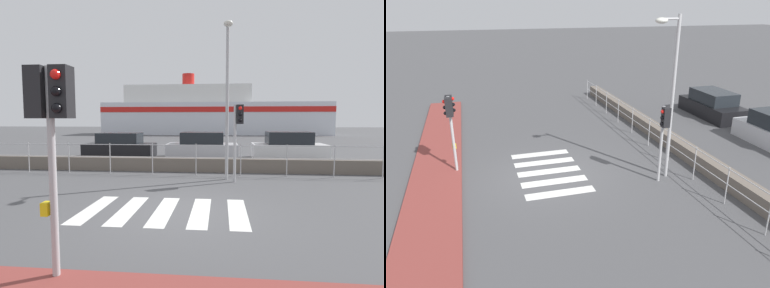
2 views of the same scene
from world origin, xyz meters
TOP-DOWN VIEW (x-y plane):
  - ground_plane at (0.00, 0.00)m, footprint 160.00×160.00m
  - crosswalk at (-0.38, 0.00)m, footprint 4.05×2.40m
  - seawall at (0.00, 5.74)m, footprint 23.99×0.55m
  - harbor_fence at (0.00, 4.87)m, footprint 21.63×0.04m
  - traffic_light_near at (-1.25, -3.36)m, footprint 0.58×0.41m
  - traffic_light_far at (1.60, 3.61)m, footprint 0.34×0.32m
  - streetlamp at (1.22, 3.91)m, footprint 0.32×0.91m
  - ferry_boat at (-0.79, 38.17)m, footprint 32.80×6.51m
  - parked_car_black at (-5.08, 10.42)m, footprint 4.15×1.79m
  - parked_car_silver at (-0.09, 10.42)m, footprint 4.11×1.86m
  - parked_car_white at (4.86, 10.42)m, footprint 4.07×1.89m

SIDE VIEW (x-z plane):
  - ground_plane at x=0.00m, z-range 0.00..0.00m
  - crosswalk at x=-0.38m, z-range 0.00..0.01m
  - seawall at x=0.00m, z-range 0.00..0.58m
  - parked_car_black at x=-5.08m, z-range -0.11..1.34m
  - parked_car_silver at x=-0.09m, z-range -0.11..1.39m
  - parked_car_white at x=4.86m, z-range -0.11..1.43m
  - harbor_fence at x=0.00m, z-range 0.19..1.47m
  - traffic_light_far at x=1.60m, z-range 0.65..3.43m
  - traffic_light_near at x=-1.25m, z-range 0.83..3.79m
  - ferry_boat at x=-0.79m, z-range -1.44..7.59m
  - streetlamp at x=1.22m, z-range 0.69..6.40m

